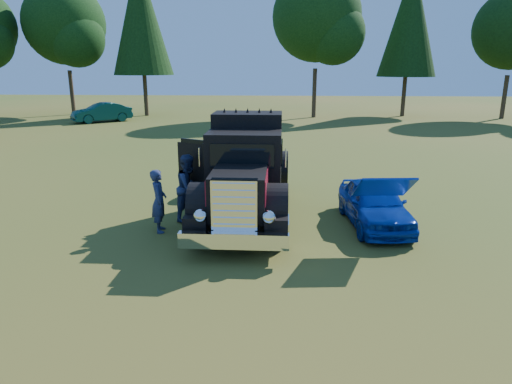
% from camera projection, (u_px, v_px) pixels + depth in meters
% --- Properties ---
extents(ground, '(120.00, 120.00, 0.00)m').
position_uv_depth(ground, '(225.00, 247.00, 11.32)').
color(ground, '#2E5017').
rests_on(ground, ground).
extents(treeline, '(67.22, 24.04, 13.84)m').
position_uv_depth(treeline, '(257.00, 20.00, 35.36)').
color(treeline, '#2D2116').
rests_on(treeline, ground).
extents(diamond_t_truck, '(3.27, 7.16, 3.00)m').
position_uv_depth(diamond_t_truck, '(245.00, 175.00, 13.27)').
color(diamond_t_truck, black).
rests_on(diamond_t_truck, ground).
extents(hotrod_coupe, '(1.83, 4.13, 1.89)m').
position_uv_depth(hotrod_coupe, '(374.00, 203.00, 12.74)').
color(hotrod_coupe, '#1A08BA').
rests_on(hotrod_coupe, ground).
extents(spectator_near, '(0.55, 0.71, 1.72)m').
position_uv_depth(spectator_near, '(159.00, 201.00, 12.20)').
color(spectator_near, '#1B293F').
rests_on(spectator_near, ground).
extents(spectator_far, '(1.05, 1.16, 1.94)m').
position_uv_depth(spectator_far, '(189.00, 188.00, 13.11)').
color(spectator_far, '#1B2941').
rests_on(spectator_far, ground).
extents(distant_teal_car, '(4.55, 4.13, 1.51)m').
position_uv_depth(distant_teal_car, '(102.00, 112.00, 36.45)').
color(distant_teal_car, '#0B3945').
rests_on(distant_teal_car, ground).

